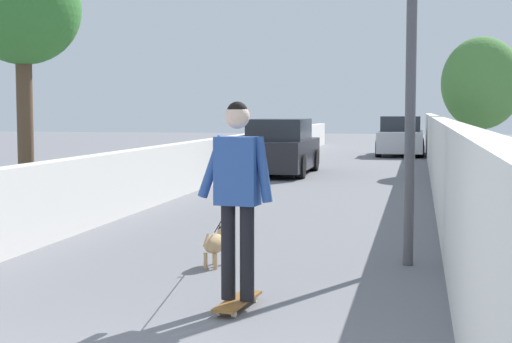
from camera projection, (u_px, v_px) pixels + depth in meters
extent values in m
plane|color=slate|center=(319.00, 187.00, 17.78)|extent=(80.00, 80.00, 0.00)
cube|color=silver|center=(182.00, 168.00, 16.35)|extent=(48.00, 0.30, 1.09)
cube|color=silver|center=(442.00, 159.00, 15.20)|extent=(48.00, 0.30, 1.61)
cylinder|color=brown|center=(25.00, 134.00, 12.13)|extent=(0.25, 0.25, 2.82)
ellipsoid|color=#387A33|center=(22.00, 9.00, 11.98)|extent=(1.83, 1.83, 1.74)
cylinder|color=#473523|center=(480.00, 140.00, 21.75)|extent=(0.32, 0.32, 1.87)
ellipsoid|color=#4C843D|center=(482.00, 83.00, 21.62)|extent=(2.25, 2.25, 2.62)
cylinder|color=#4C4C51|center=(411.00, 73.00, 8.67)|extent=(0.12, 0.12, 4.43)
cube|color=brown|center=(238.00, 301.00, 6.89)|extent=(0.82, 0.30, 0.02)
cylinder|color=beige|center=(241.00, 298.00, 7.18)|extent=(0.06, 0.04, 0.06)
cylinder|color=beige|center=(255.00, 299.00, 7.13)|extent=(0.06, 0.04, 0.06)
cylinder|color=beige|center=(219.00, 313.00, 6.65)|extent=(0.06, 0.04, 0.06)
cylinder|color=beige|center=(234.00, 314.00, 6.61)|extent=(0.06, 0.04, 0.06)
cylinder|color=black|center=(228.00, 252.00, 6.88)|extent=(0.14, 0.14, 0.86)
cylinder|color=black|center=(247.00, 253.00, 6.82)|extent=(0.14, 0.14, 0.86)
cube|color=#2D5199|center=(237.00, 171.00, 6.79)|extent=(0.26, 0.40, 0.61)
cylinder|color=#2D5199|center=(212.00, 167.00, 6.87)|extent=(0.12, 0.29, 0.58)
cylinder|color=#2D5199|center=(263.00, 170.00, 6.72)|extent=(0.11, 0.19, 0.59)
sphere|color=beige|center=(237.00, 116.00, 6.76)|extent=(0.22, 0.22, 0.22)
sphere|color=black|center=(237.00, 112.00, 6.75)|extent=(0.19, 0.19, 0.19)
ellipsoid|color=tan|center=(215.00, 244.00, 8.73)|extent=(0.43, 0.27, 0.22)
sphere|color=tan|center=(223.00, 234.00, 8.97)|extent=(0.15, 0.15, 0.15)
cone|color=black|center=(220.00, 227.00, 8.98)|extent=(0.06, 0.06, 0.06)
cone|color=black|center=(226.00, 227.00, 8.95)|extent=(0.06, 0.06, 0.06)
cylinder|color=tan|center=(214.00, 257.00, 8.88)|extent=(0.04, 0.04, 0.18)
cylinder|color=tan|center=(224.00, 257.00, 8.84)|extent=(0.04, 0.04, 0.18)
cylinder|color=tan|center=(206.00, 261.00, 8.64)|extent=(0.04, 0.04, 0.18)
cylinder|color=tan|center=(215.00, 261.00, 8.60)|extent=(0.04, 0.04, 0.18)
cylinder|color=tan|center=(206.00, 240.00, 8.48)|extent=(0.14, 0.05, 0.13)
cylinder|color=black|center=(225.00, 215.00, 7.76)|extent=(1.76, 0.70, 0.66)
cube|color=black|center=(280.00, 154.00, 21.31)|extent=(4.23, 1.70, 0.80)
cube|color=#262B33|center=(280.00, 130.00, 21.26)|extent=(2.20, 1.50, 0.60)
cylinder|color=black|center=(261.00, 159.00, 22.78)|extent=(0.64, 0.22, 0.64)
cylinder|color=black|center=(314.00, 160.00, 22.45)|extent=(0.64, 0.22, 0.64)
cylinder|color=black|center=(241.00, 166.00, 20.22)|extent=(0.64, 0.22, 0.64)
cylinder|color=black|center=(300.00, 166.00, 19.89)|extent=(0.64, 0.22, 0.64)
cube|color=silver|center=(401.00, 141.00, 30.01)|extent=(4.03, 1.70, 0.80)
cube|color=#262B33|center=(401.00, 124.00, 29.96)|extent=(2.09, 1.50, 0.60)
cylinder|color=black|center=(382.00, 146.00, 31.41)|extent=(0.64, 0.22, 0.64)
cylinder|color=black|center=(421.00, 146.00, 31.08)|extent=(0.64, 0.22, 0.64)
cylinder|color=black|center=(379.00, 149.00, 28.98)|extent=(0.64, 0.22, 0.64)
cylinder|color=black|center=(421.00, 149.00, 28.65)|extent=(0.64, 0.22, 0.64)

